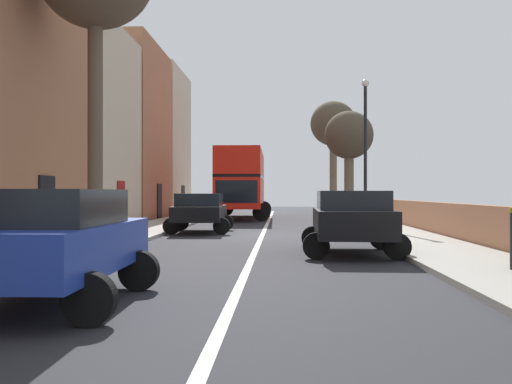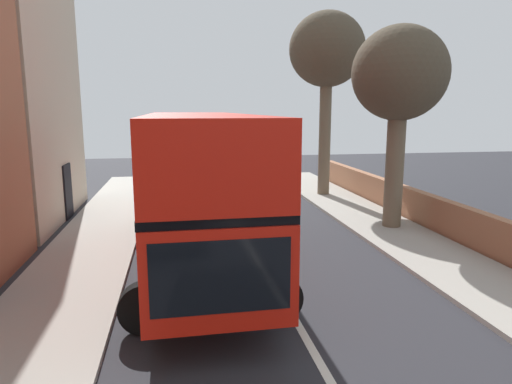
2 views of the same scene
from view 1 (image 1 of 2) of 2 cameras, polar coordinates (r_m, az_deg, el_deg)
ground_plane at (r=21.05m, az=0.64°, el=-4.36°), size 84.00×84.00×0.00m
road_centre_line at (r=21.05m, az=0.64°, el=-4.35°), size 0.16×54.00×0.01m
sidewalk_left at (r=21.77m, az=-12.40°, el=-4.06°), size 2.60×60.00×0.12m
sidewalk_right at (r=21.45m, az=13.87°, el=-4.12°), size 2.60×60.00×0.12m
terraced_houses_left at (r=23.68m, az=-20.54°, el=7.95°), size 4.07×47.68×10.44m
boundary_wall_right at (r=21.77m, az=17.88°, el=-2.60°), size 0.36×54.00×1.23m
double_decker_bus at (r=34.54m, az=-1.43°, el=1.22°), size 3.65×10.21×4.06m
parked_car_black_left_0 at (r=22.41m, az=-5.66°, el=-1.82°), size 2.60×4.02×1.54m
parked_car_blue_left_1 at (r=8.38m, az=-19.97°, el=-4.49°), size 2.53×3.94×1.62m
parked_car_black_right_2 at (r=14.65m, az=9.60°, el=-2.59°), size 2.59×4.00×1.62m
street_tree_right_1 at (r=44.04m, az=7.80°, el=6.65°), size 3.50×3.50×8.48m
street_tree_right_3 at (r=37.69m, az=9.36°, el=5.46°), size 3.18×3.18×6.82m
lamppost_right at (r=24.68m, az=10.97°, el=5.12°), size 0.32×0.32×6.31m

